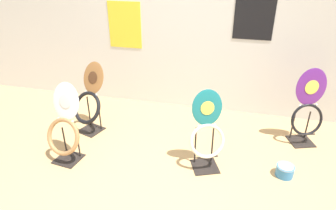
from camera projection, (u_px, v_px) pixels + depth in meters
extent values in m
plane|color=tan|center=(151.00, 200.00, 2.91)|extent=(14.00, 14.00, 0.00)
cube|color=silver|center=(192.00, 21.00, 4.10)|extent=(8.00, 0.06, 2.60)
cube|color=black|center=(254.00, 16.00, 3.84)|extent=(0.51, 0.01, 0.62)
cube|color=yellow|center=(125.00, 25.00, 4.32)|extent=(0.49, 0.01, 0.66)
cube|color=black|center=(69.00, 159.00, 3.48)|extent=(0.32, 0.32, 0.01)
cylinder|color=black|center=(65.00, 140.00, 3.50)|extent=(0.02, 0.02, 0.35)
cylinder|color=black|center=(78.00, 144.00, 3.44)|extent=(0.02, 0.02, 0.35)
cylinder|color=black|center=(62.00, 152.00, 3.35)|extent=(0.22, 0.05, 0.02)
torus|color=#9E7042|center=(63.00, 137.00, 3.31)|extent=(0.45, 0.28, 0.40)
ellipsoid|color=white|center=(66.00, 101.00, 3.26)|extent=(0.36, 0.18, 0.41)
ellipsoid|color=silver|center=(65.00, 102.00, 3.24)|extent=(0.16, 0.07, 0.16)
sphere|color=silver|center=(58.00, 118.00, 3.33)|extent=(0.02, 0.02, 0.02)
sphere|color=silver|center=(72.00, 121.00, 3.27)|extent=(0.02, 0.02, 0.02)
cube|color=black|center=(205.00, 166.00, 3.35)|extent=(0.37, 0.37, 0.01)
cylinder|color=black|center=(195.00, 145.00, 3.31)|extent=(0.02, 0.02, 0.46)
cylinder|color=black|center=(212.00, 144.00, 3.34)|extent=(0.02, 0.02, 0.46)
cylinder|color=black|center=(208.00, 157.00, 3.20)|extent=(0.21, 0.10, 0.02)
torus|color=beige|center=(207.00, 141.00, 3.17)|extent=(0.41, 0.29, 0.37)
ellipsoid|color=#197075|center=(207.00, 108.00, 3.08)|extent=(0.33, 0.20, 0.39)
ellipsoid|color=#EADB4C|center=(208.00, 108.00, 3.07)|extent=(0.15, 0.08, 0.15)
sphere|color=silver|center=(199.00, 126.00, 3.14)|extent=(0.02, 0.02, 0.02)
sphere|color=silver|center=(215.00, 125.00, 3.16)|extent=(0.02, 0.02, 0.02)
cube|color=black|center=(300.00, 141.00, 3.80)|extent=(0.36, 0.36, 0.01)
cylinder|color=black|center=(293.00, 125.00, 3.78)|extent=(0.02, 0.02, 0.37)
cylinder|color=black|center=(307.00, 124.00, 3.80)|extent=(0.02, 0.02, 0.37)
cylinder|color=black|center=(306.00, 135.00, 3.66)|extent=(0.22, 0.09, 0.02)
torus|color=black|center=(307.00, 120.00, 3.63)|extent=(0.42, 0.26, 0.40)
ellipsoid|color=#60237F|center=(311.00, 87.00, 3.50)|extent=(0.37, 0.18, 0.46)
ellipsoid|color=#E5CC4C|center=(312.00, 87.00, 3.49)|extent=(0.17, 0.07, 0.17)
sphere|color=silver|center=(300.00, 105.00, 3.58)|extent=(0.02, 0.02, 0.02)
sphere|color=silver|center=(316.00, 105.00, 3.60)|extent=(0.02, 0.02, 0.02)
cube|color=black|center=(91.00, 130.00, 4.04)|extent=(0.35, 0.35, 0.01)
cylinder|color=black|center=(89.00, 111.00, 4.05)|extent=(0.02, 0.02, 0.43)
cylinder|color=black|center=(100.00, 115.00, 3.96)|extent=(0.02, 0.02, 0.43)
cylinder|color=black|center=(85.00, 121.00, 3.90)|extent=(0.22, 0.09, 0.02)
torus|color=black|center=(87.00, 108.00, 3.87)|extent=(0.49, 0.38, 0.39)
ellipsoid|color=#936033|center=(93.00, 78.00, 3.83)|extent=(0.37, 0.26, 0.39)
ellipsoid|color=#4C2D19|center=(93.00, 78.00, 3.82)|extent=(0.16, 0.11, 0.15)
sphere|color=silver|center=(86.00, 92.00, 3.91)|extent=(0.02, 0.02, 0.02)
sphere|color=silver|center=(96.00, 95.00, 3.82)|extent=(0.02, 0.02, 0.02)
cylinder|color=teal|center=(285.00, 171.00, 3.20)|extent=(0.18, 0.18, 0.13)
torus|color=silver|center=(286.00, 167.00, 3.17)|extent=(0.19, 0.19, 0.01)
cylinder|color=#B2B2B7|center=(286.00, 166.00, 3.17)|extent=(0.16, 0.16, 0.00)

